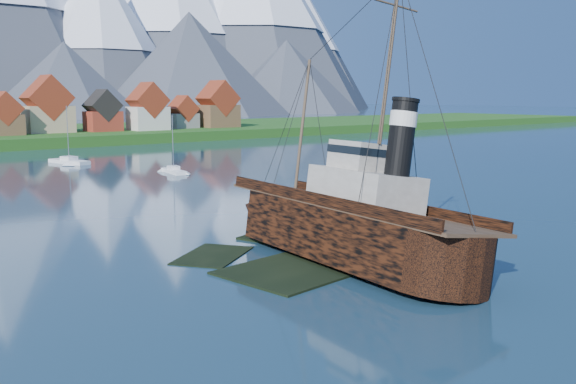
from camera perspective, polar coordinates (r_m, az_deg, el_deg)
ground at (r=59.07m, az=3.90°, el=-5.46°), size 1400.00×1400.00×0.00m
shoal at (r=61.85m, az=3.76°, el=-5.14°), size 31.71×21.24×1.14m
tugboat_wreck at (r=57.12m, az=3.96°, el=-2.62°), size 7.56×32.58×25.82m
sailboat_d at (r=120.62m, az=-10.13°, el=1.79°), size 3.19×8.35×11.11m
sailboat_e at (r=142.92m, az=-18.88°, el=2.52°), size 5.54×11.22×12.63m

